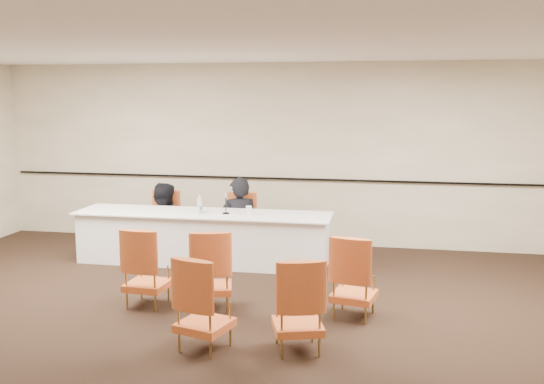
{
  "coord_description": "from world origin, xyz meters",
  "views": [
    {
      "loc": [
        1.65,
        -5.86,
        2.45
      ],
      "look_at": [
        0.0,
        2.6,
        1.09
      ],
      "focal_mm": 40.0,
      "sensor_mm": 36.0,
      "label": 1
    }
  ],
  "objects_px": {
    "panel_table": "(203,238)",
    "water_bottle": "(200,204)",
    "drinking_glass": "(198,211)",
    "panelist_main": "(239,230)",
    "panelist_main_chair": "(239,225)",
    "aud_chair_front_left": "(147,266)",
    "panelist_second_chair": "(162,222)",
    "aud_chair_back_mid": "(204,303)",
    "aud_chair_front_right": "(354,276)",
    "panelist_second": "(163,234)",
    "coffee_cup": "(249,211)",
    "aud_chair_back_right": "(298,304)",
    "microphone": "(226,205)",
    "aud_chair_front_mid": "(211,269)"
  },
  "relations": [
    {
      "from": "panelist_main",
      "to": "panelist_second_chair",
      "type": "distance_m",
      "value": 1.26
    },
    {
      "from": "water_bottle",
      "to": "aud_chair_back_mid",
      "type": "xyz_separation_m",
      "value": [
        0.99,
        -2.98,
        -0.41
      ]
    },
    {
      "from": "panelist_main_chair",
      "to": "aud_chair_front_right",
      "type": "height_order",
      "value": "same"
    },
    {
      "from": "aud_chair_front_left",
      "to": "aud_chair_back_mid",
      "type": "xyz_separation_m",
      "value": [
        1.04,
        -1.08,
        0.0
      ]
    },
    {
      "from": "aud_chair_front_right",
      "to": "aud_chair_front_left",
      "type": "bearing_deg",
      "value": -166.99
    },
    {
      "from": "panelist_main_chair",
      "to": "aud_chair_front_mid",
      "type": "xyz_separation_m",
      "value": [
        0.28,
        -2.44,
        0.0
      ]
    },
    {
      "from": "coffee_cup",
      "to": "aud_chair_back_mid",
      "type": "relative_size",
      "value": 0.14
    },
    {
      "from": "panel_table",
      "to": "water_bottle",
      "type": "bearing_deg",
      "value": -151.48
    },
    {
      "from": "aud_chair_front_mid",
      "to": "panel_table",
      "type": "bearing_deg",
      "value": 95.49
    },
    {
      "from": "panelist_main",
      "to": "aud_chair_front_mid",
      "type": "xyz_separation_m",
      "value": [
        0.28,
        -2.44,
        0.08
      ]
    },
    {
      "from": "panelist_main",
      "to": "aud_chair_front_left",
      "type": "xyz_separation_m",
      "value": [
        -0.5,
        -2.48,
        0.08
      ]
    },
    {
      "from": "panelist_second",
      "to": "coffee_cup",
      "type": "xyz_separation_m",
      "value": [
        1.56,
        -0.62,
        0.55
      ]
    },
    {
      "from": "panelist_main",
      "to": "panelist_main_chair",
      "type": "xyz_separation_m",
      "value": [
        0.0,
        0.0,
        0.08
      ]
    },
    {
      "from": "panelist_main_chair",
      "to": "microphone",
      "type": "bearing_deg",
      "value": -94.55
    },
    {
      "from": "panelist_second",
      "to": "drinking_glass",
      "type": "xyz_separation_m",
      "value": [
        0.82,
        -0.67,
        0.54
      ]
    },
    {
      "from": "panelist_main_chair",
      "to": "panelist_second",
      "type": "relative_size",
      "value": 0.57
    },
    {
      "from": "drinking_glass",
      "to": "aud_chair_front_left",
      "type": "xyz_separation_m",
      "value": [
        -0.06,
        -1.79,
        -0.34
      ]
    },
    {
      "from": "panelist_second_chair",
      "to": "microphone",
      "type": "xyz_separation_m",
      "value": [
        1.22,
        -0.6,
        0.43
      ]
    },
    {
      "from": "panelist_second",
      "to": "aud_chair_back_mid",
      "type": "relative_size",
      "value": 1.74
    },
    {
      "from": "panelist_main",
      "to": "aud_chair_front_left",
      "type": "bearing_deg",
      "value": 61.23
    },
    {
      "from": "panelist_second_chair",
      "to": "aud_chair_front_right",
      "type": "relative_size",
      "value": 1.0
    },
    {
      "from": "panel_table",
      "to": "microphone",
      "type": "relative_size",
      "value": 13.56
    },
    {
      "from": "aud_chair_front_left",
      "to": "aud_chair_front_mid",
      "type": "xyz_separation_m",
      "value": [
        0.77,
        0.04,
        0.0
      ]
    },
    {
      "from": "microphone",
      "to": "aud_chair_front_right",
      "type": "bearing_deg",
      "value": -57.82
    },
    {
      "from": "water_bottle",
      "to": "coffee_cup",
      "type": "distance_m",
      "value": 0.76
    },
    {
      "from": "panelist_second_chair",
      "to": "water_bottle",
      "type": "distance_m",
      "value": 1.08
    },
    {
      "from": "aud_chair_front_right",
      "to": "aud_chair_back_mid",
      "type": "height_order",
      "value": "same"
    },
    {
      "from": "microphone",
      "to": "drinking_glass",
      "type": "distance_m",
      "value": 0.41
    },
    {
      "from": "aud_chair_back_mid",
      "to": "panelist_main_chair",
      "type": "bearing_deg",
      "value": 115.0
    },
    {
      "from": "water_bottle",
      "to": "aud_chair_front_left",
      "type": "bearing_deg",
      "value": -91.47
    },
    {
      "from": "panelist_second_chair",
      "to": "microphone",
      "type": "distance_m",
      "value": 1.42
    },
    {
      "from": "panelist_second_chair",
      "to": "aud_chair_front_right",
      "type": "bearing_deg",
      "value": -37.42
    },
    {
      "from": "panel_table",
      "to": "aud_chair_back_right",
      "type": "bearing_deg",
      "value": -57.51
    },
    {
      "from": "water_bottle",
      "to": "aud_chair_front_mid",
      "type": "distance_m",
      "value": 2.03
    },
    {
      "from": "aud_chair_back_mid",
      "to": "coffee_cup",
      "type": "bearing_deg",
      "value": 110.99
    },
    {
      "from": "panelist_second",
      "to": "aud_chair_front_left",
      "type": "xyz_separation_m",
      "value": [
        0.76,
        -2.47,
        0.2
      ]
    },
    {
      "from": "panel_table",
      "to": "drinking_glass",
      "type": "distance_m",
      "value": 0.45
    },
    {
      "from": "coffee_cup",
      "to": "aud_chair_back_right",
      "type": "xyz_separation_m",
      "value": [
        1.13,
        -2.79,
        -0.35
      ]
    },
    {
      "from": "panelist_second_chair",
      "to": "aud_chair_back_mid",
      "type": "xyz_separation_m",
      "value": [
        1.8,
        -3.55,
        0.0
      ]
    },
    {
      "from": "panelist_main",
      "to": "aud_chair_back_mid",
      "type": "bearing_deg",
      "value": 81.25
    },
    {
      "from": "panel_table",
      "to": "panelist_main",
      "type": "relative_size",
      "value": 2.27
    },
    {
      "from": "panelist_main",
      "to": "microphone",
      "type": "height_order",
      "value": "panelist_main"
    },
    {
      "from": "water_bottle",
      "to": "aud_chair_front_mid",
      "type": "height_order",
      "value": "water_bottle"
    },
    {
      "from": "panelist_main",
      "to": "aud_chair_back_right",
      "type": "distance_m",
      "value": 3.71
    },
    {
      "from": "panelist_main_chair",
      "to": "coffee_cup",
      "type": "height_order",
      "value": "panelist_main_chair"
    },
    {
      "from": "aud_chair_back_mid",
      "to": "aud_chair_back_right",
      "type": "relative_size",
      "value": 1.0
    },
    {
      "from": "water_bottle",
      "to": "aud_chair_front_left",
      "type": "xyz_separation_m",
      "value": [
        -0.05,
        -1.89,
        -0.41
      ]
    },
    {
      "from": "aud_chair_back_mid",
      "to": "panel_table",
      "type": "bearing_deg",
      "value": 124.02
    },
    {
      "from": "panel_table",
      "to": "aud_chair_back_mid",
      "type": "bearing_deg",
      "value": -72.74
    },
    {
      "from": "aud_chair_front_right",
      "to": "panelist_second",
      "type": "bearing_deg",
      "value": 154.28
    }
  ]
}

